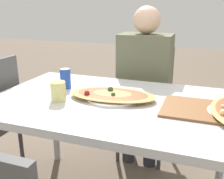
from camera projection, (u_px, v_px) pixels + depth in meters
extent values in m
cube|color=silver|center=(112.00, 104.00, 1.45)|extent=(1.36, 0.87, 0.04)
cylinder|color=#99999E|center=(55.00, 121.00, 2.10)|extent=(0.05, 0.05, 0.70)
cylinder|color=#99999E|center=(223.00, 149.00, 1.70)|extent=(0.05, 0.05, 0.70)
cube|color=#4C4C4C|center=(144.00, 107.00, 2.14)|extent=(0.40, 0.40, 0.04)
cube|color=#4C4C4C|center=(150.00, 73.00, 2.23)|extent=(0.38, 0.03, 0.46)
cylinder|color=#38383D|center=(160.00, 145.00, 2.01)|extent=(0.03, 0.03, 0.42)
cylinder|color=#38383D|center=(118.00, 138.00, 2.12)|extent=(0.03, 0.03, 0.42)
cylinder|color=#38383D|center=(166.00, 127.00, 2.31)|extent=(0.03, 0.03, 0.42)
cylinder|color=#38383D|center=(129.00, 121.00, 2.42)|extent=(0.03, 0.03, 0.42)
cylinder|color=#38383D|center=(22.00, 148.00, 1.97)|extent=(0.03, 0.03, 0.42)
cylinder|color=#2D2D38|center=(150.00, 139.00, 2.06)|extent=(0.10, 0.10, 0.46)
cylinder|color=#2D2D38|center=(129.00, 135.00, 2.12)|extent=(0.10, 0.10, 0.46)
cube|color=#60664C|center=(145.00, 72.00, 2.02)|extent=(0.39, 0.25, 0.57)
sphere|color=beige|center=(147.00, 20.00, 1.90)|extent=(0.20, 0.20, 0.20)
cylinder|color=white|center=(112.00, 97.00, 1.47)|extent=(0.29, 0.29, 0.01)
ellipsoid|color=tan|center=(112.00, 95.00, 1.46)|extent=(0.51, 0.30, 0.02)
ellipsoid|color=#C14C28|center=(112.00, 94.00, 1.46)|extent=(0.42, 0.24, 0.01)
sphere|color=#335928|center=(110.00, 89.00, 1.50)|extent=(0.03, 0.03, 0.03)
sphere|color=maroon|center=(87.00, 93.00, 1.44)|extent=(0.03, 0.03, 0.03)
sphere|color=#335928|center=(113.00, 94.00, 1.42)|extent=(0.02, 0.02, 0.02)
cylinder|color=#1E47B2|center=(65.00, 79.00, 1.64)|extent=(0.07, 0.07, 0.12)
cylinder|color=silver|center=(65.00, 69.00, 1.62)|extent=(0.06, 0.06, 0.00)
cylinder|color=#E0DB7F|center=(58.00, 91.00, 1.42)|extent=(0.08, 0.08, 0.11)
cube|color=brown|center=(212.00, 111.00, 1.28)|extent=(0.48, 0.30, 0.01)
sphere|color=beige|center=(223.00, 107.00, 1.25)|extent=(0.02, 0.02, 0.02)
sphere|color=beige|center=(223.00, 113.00, 1.18)|extent=(0.03, 0.03, 0.03)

